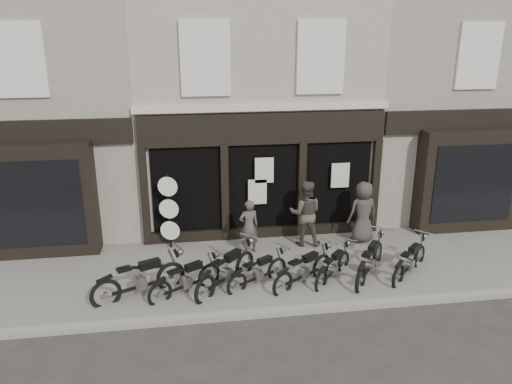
{
  "coord_description": "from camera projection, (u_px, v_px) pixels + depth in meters",
  "views": [
    {
      "loc": [
        -2.29,
        -10.94,
        6.18
      ],
      "look_at": [
        -0.42,
        1.6,
        2.0
      ],
      "focal_mm": 35.0,
      "sensor_mm": 36.0,
      "label": 1
    }
  ],
  "objects": [
    {
      "name": "central_building",
      "position": [
        249.0,
        93.0,
        16.84
      ],
      "size": [
        7.3,
        6.22,
        8.34
      ],
      "color": "#A49C8D",
      "rests_on": "ground"
    },
    {
      "name": "kerb",
      "position": [
        293.0,
        311.0,
        11.34
      ],
      "size": [
        30.0,
        0.25,
        0.13
      ],
      "primitive_type": "cube",
      "color": "gray",
      "rests_on": "ground_plane"
    },
    {
      "name": "man_left",
      "position": [
        249.0,
        226.0,
        13.96
      ],
      "size": [
        0.62,
        0.46,
        1.55
      ],
      "primitive_type": "imported",
      "rotation": [
        0.0,
        0.0,
        3.32
      ],
      "color": "#48423B",
      "rests_on": "pavement"
    },
    {
      "name": "motorcycle_7",
      "position": [
        410.0,
        264.0,
        12.86
      ],
      "size": [
        1.66,
        1.6,
        0.99
      ],
      "rotation": [
        0.0,
        0.0,
        0.76
      ],
      "color": "black",
      "rests_on": "ground"
    },
    {
      "name": "motorcycle_1",
      "position": [
        186.0,
        282.0,
        11.96
      ],
      "size": [
        1.83,
        1.3,
        0.98
      ],
      "rotation": [
        0.0,
        0.0,
        0.55
      ],
      "color": "black",
      "rests_on": "ground"
    },
    {
      "name": "motorcycle_0",
      "position": [
        140.0,
        282.0,
        11.84
      ],
      "size": [
        2.2,
        1.27,
        1.13
      ],
      "rotation": [
        0.0,
        0.0,
        0.43
      ],
      "color": "black",
      "rests_on": "ground"
    },
    {
      "name": "ground_plane",
      "position": [
        282.0,
        286.0,
        12.53
      ],
      "size": [
        90.0,
        90.0,
        0.0
      ],
      "primitive_type": "plane",
      "color": "#2D2B28",
      "rests_on": "ground"
    },
    {
      "name": "motorcycle_2",
      "position": [
        227.0,
        273.0,
        12.25
      ],
      "size": [
        1.77,
        1.87,
        1.11
      ],
      "rotation": [
        0.0,
        0.0,
        0.82
      ],
      "color": "black",
      "rests_on": "ground"
    },
    {
      "name": "motorcycle_5",
      "position": [
        333.0,
        269.0,
        12.67
      ],
      "size": [
        1.43,
        1.52,
        0.9
      ],
      "rotation": [
        0.0,
        0.0,
        0.83
      ],
      "color": "black",
      "rests_on": "ground"
    },
    {
      "name": "man_centre",
      "position": [
        305.0,
        213.0,
        14.4
      ],
      "size": [
        1.08,
        0.93,
        1.94
      ],
      "primitive_type": "imported",
      "rotation": [
        0.0,
        0.0,
        2.92
      ],
      "color": "#454138",
      "rests_on": "pavement"
    },
    {
      "name": "advert_sign_post",
      "position": [
        169.0,
        215.0,
        14.15
      ],
      "size": [
        0.56,
        0.37,
        2.34
      ],
      "rotation": [
        0.0,
        0.0,
        -0.28
      ],
      "color": "black",
      "rests_on": "ground"
    },
    {
      "name": "neighbour_right",
      "position": [
        427.0,
        91.0,
        17.69
      ],
      "size": [
        5.6,
        6.73,
        8.34
      ],
      "color": "gray",
      "rests_on": "ground"
    },
    {
      "name": "neighbour_left",
      "position": [
        53.0,
        98.0,
        15.91
      ],
      "size": [
        5.6,
        6.73,
        8.34
      ],
      "color": "gray",
      "rests_on": "ground"
    },
    {
      "name": "motorcycle_6",
      "position": [
        370.0,
        264.0,
        12.77
      ],
      "size": [
        1.57,
        1.96,
        1.09
      ],
      "rotation": [
        0.0,
        0.0,
        0.94
      ],
      "color": "black",
      "rests_on": "ground"
    },
    {
      "name": "motorcycle_3",
      "position": [
        258.0,
        274.0,
        12.39
      ],
      "size": [
        1.71,
        1.21,
        0.91
      ],
      "rotation": [
        0.0,
        0.0,
        0.55
      ],
      "color": "black",
      "rests_on": "ground"
    },
    {
      "name": "pavement",
      "position": [
        275.0,
        268.0,
        13.36
      ],
      "size": [
        30.0,
        4.2,
        0.12
      ],
      "primitive_type": "cube",
      "color": "slate",
      "rests_on": "ground_plane"
    },
    {
      "name": "man_right",
      "position": [
        363.0,
        212.0,
        14.62
      ],
      "size": [
        0.99,
        0.74,
        1.84
      ],
      "primitive_type": "imported",
      "rotation": [
        0.0,
        0.0,
        3.32
      ],
      "color": "#3B3531",
      "rests_on": "pavement"
    },
    {
      "name": "motorcycle_4",
      "position": [
        304.0,
        272.0,
        12.4
      ],
      "size": [
        1.84,
        1.39,
        1.0
      ],
      "rotation": [
        0.0,
        0.0,
        0.59
      ],
      "color": "black",
      "rests_on": "ground"
    }
  ]
}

